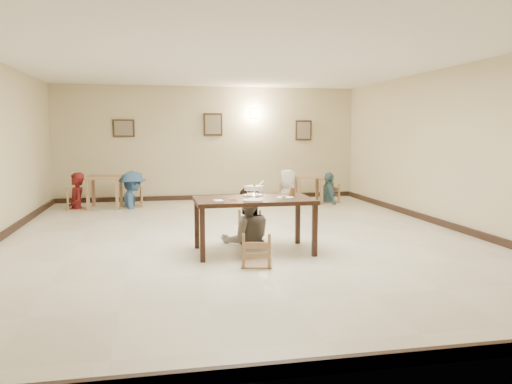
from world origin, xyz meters
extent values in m
plane|color=beige|center=(0.00, 0.00, 0.00)|extent=(10.00, 10.00, 0.00)
plane|color=white|center=(0.00, 0.00, 3.00)|extent=(10.00, 10.00, 0.00)
plane|color=beige|center=(0.00, 5.00, 1.50)|extent=(10.00, 0.00, 10.00)
plane|color=beige|center=(0.00, -5.00, 1.50)|extent=(10.00, 0.00, 10.00)
plane|color=beige|center=(4.00, 0.00, 1.50)|extent=(0.00, 10.00, 10.00)
cube|color=black|center=(0.00, 4.97, 0.06)|extent=(8.00, 0.06, 0.12)
cube|color=black|center=(0.00, -4.97, 0.06)|extent=(8.00, 0.06, 0.12)
cube|color=black|center=(3.97, 0.00, 0.06)|extent=(0.06, 10.00, 0.12)
cube|color=#311F12|center=(-2.20, 4.96, 1.90)|extent=(0.55, 0.03, 0.45)
cube|color=gray|center=(-2.20, 4.94, 1.90)|extent=(0.45, 0.01, 0.37)
cube|color=#311F12|center=(0.10, 4.96, 2.00)|extent=(0.50, 0.03, 0.60)
cube|color=gray|center=(0.10, 4.94, 2.00)|extent=(0.41, 0.01, 0.49)
cube|color=#311F12|center=(2.60, 4.96, 1.85)|extent=(0.45, 0.03, 0.55)
cube|color=gray|center=(2.60, 4.94, 1.85)|extent=(0.37, 0.01, 0.45)
cube|color=#FFD88C|center=(1.20, 4.96, 2.30)|extent=(0.16, 0.05, 0.22)
cube|color=#311B12|center=(0.02, -1.13, 0.79)|extent=(1.75, 1.00, 0.06)
cube|color=#311B12|center=(-0.79, -1.57, 0.38)|extent=(0.07, 0.07, 0.76)
cube|color=#311B12|center=(0.84, -1.55, 0.38)|extent=(0.07, 0.07, 0.76)
cube|color=#311B12|center=(-0.80, -0.71, 0.38)|extent=(0.07, 0.07, 0.76)
cube|color=#311B12|center=(0.83, -0.69, 0.38)|extent=(0.07, 0.07, 0.76)
cube|color=#A2825A|center=(0.08, -0.32, 0.42)|extent=(0.43, 0.43, 0.05)
cube|color=#A2825A|center=(-0.08, -1.87, 0.40)|extent=(0.41, 0.41, 0.04)
imported|color=gray|center=(0.05, -0.41, 0.89)|extent=(0.89, 0.71, 1.79)
torus|color=silver|center=(0.02, -1.11, 0.94)|extent=(0.22, 0.22, 0.01)
cylinder|color=silver|center=(0.02, -1.11, 0.83)|extent=(0.06, 0.06, 0.03)
cone|color=#FFA526|center=(0.02, -1.11, 0.88)|extent=(0.03, 0.03, 0.05)
cylinder|color=white|center=(0.02, -1.11, 0.97)|extent=(0.28, 0.28, 0.06)
cylinder|color=#C66F22|center=(0.02, -1.11, 1.00)|extent=(0.24, 0.24, 0.01)
sphere|color=#2D7223|center=(0.03, -1.12, 1.01)|extent=(0.04, 0.04, 0.04)
cylinder|color=silver|center=(0.13, -1.06, 1.02)|extent=(0.13, 0.08, 0.09)
cylinder|color=silver|center=(0.11, -1.06, 0.88)|extent=(0.01, 0.01, 0.13)
cylinder|color=silver|center=(-0.06, -1.06, 0.88)|extent=(0.01, 0.01, 0.13)
cylinder|color=silver|center=(0.02, -1.21, 0.88)|extent=(0.01, 0.01, 0.13)
cylinder|color=white|center=(0.05, -0.88, 0.83)|extent=(0.32, 0.32, 0.02)
ellipsoid|color=white|center=(0.05, -0.88, 0.84)|extent=(0.21, 0.17, 0.07)
cylinder|color=white|center=(-0.05, -1.44, 0.83)|extent=(0.28, 0.28, 0.02)
ellipsoid|color=white|center=(-0.05, -1.44, 0.83)|extent=(0.18, 0.15, 0.06)
cylinder|color=white|center=(0.47, -1.26, 0.83)|extent=(0.26, 0.26, 0.02)
sphere|color=#2D7223|center=(0.43, -1.33, 0.85)|extent=(0.04, 0.04, 0.04)
cylinder|color=white|center=(-0.29, -1.23, 0.83)|extent=(0.12, 0.12, 0.02)
cylinder|color=#A1261A|center=(-0.29, -1.23, 0.84)|extent=(0.09, 0.09, 0.01)
cube|color=white|center=(-0.54, -1.45, 0.83)|extent=(0.14, 0.16, 0.03)
cube|color=silver|center=(-0.50, -1.38, 0.83)|extent=(0.03, 0.16, 0.01)
cube|color=silver|center=(-0.47, -1.38, 0.83)|extent=(0.03, 0.16, 0.01)
cylinder|color=white|center=(0.64, -1.01, 0.90)|extent=(0.09, 0.09, 0.17)
cylinder|color=#CA6806|center=(0.64, -1.01, 0.88)|extent=(0.07, 0.07, 0.12)
cube|color=#9E724E|center=(-2.61, 3.87, 0.74)|extent=(0.83, 0.83, 0.06)
cube|color=#9E724E|center=(-2.96, 3.56, 0.36)|extent=(0.07, 0.07, 0.71)
cube|color=#9E724E|center=(-2.30, 3.52, 0.36)|extent=(0.07, 0.07, 0.71)
cube|color=#9E724E|center=(-2.91, 4.22, 0.36)|extent=(0.07, 0.07, 0.71)
cube|color=#9E724E|center=(-2.26, 4.17, 0.36)|extent=(0.07, 0.07, 0.71)
cube|color=#9E724E|center=(2.40, 3.83, 0.67)|extent=(0.78, 0.78, 0.06)
cube|color=#9E724E|center=(2.08, 3.58, 0.32)|extent=(0.07, 0.07, 0.64)
cube|color=#9E724E|center=(2.65, 3.51, 0.32)|extent=(0.07, 0.07, 0.64)
cube|color=#9E724E|center=(2.15, 4.15, 0.32)|extent=(0.07, 0.07, 0.64)
cube|color=#9E724E|center=(2.72, 4.08, 0.32)|extent=(0.07, 0.07, 0.64)
cube|color=#A2825A|center=(-3.24, 3.81, 0.43)|extent=(0.43, 0.43, 0.05)
cube|color=#A2825A|center=(-1.97, 3.95, 0.43)|extent=(0.44, 0.44, 0.05)
cube|color=#A2825A|center=(1.86, 3.78, 0.43)|extent=(0.44, 0.44, 0.05)
cube|color=#A2825A|center=(2.94, 3.78, 0.43)|extent=(0.44, 0.44, 0.05)
imported|color=maroon|center=(-3.24, 3.81, 0.86)|extent=(0.58, 0.73, 1.73)
imported|color=#38608A|center=(-1.97, 3.95, 0.87)|extent=(0.80, 1.21, 1.74)
imported|color=silver|center=(1.86, 3.78, 0.87)|extent=(0.82, 0.99, 1.74)
imported|color=slate|center=(2.94, 3.78, 0.78)|extent=(0.39, 0.92, 1.56)
camera|label=1|loc=(-1.38, -8.34, 1.78)|focal=35.00mm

